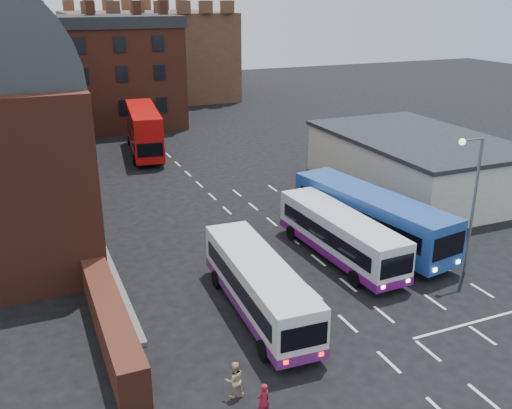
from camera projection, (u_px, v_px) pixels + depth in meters
name	position (u px, v px, depth m)	size (l,w,h in m)	color
ground	(339.00, 315.00, 26.94)	(180.00, 180.00, 0.00)	black
forecourt_wall	(111.00, 323.00, 24.61)	(1.20, 10.00, 1.80)	#602B1E
cream_building	(415.00, 162.00, 43.80)	(10.40, 16.40, 4.25)	beige
brick_terrace	(78.00, 80.00, 62.57)	(22.00, 10.00, 11.00)	brown
castle_keep	(145.00, 55.00, 84.08)	(22.00, 22.00, 12.00)	brown
bus_white_outbound	(259.00, 283.00, 26.57)	(2.84, 10.03, 2.71)	silver
bus_white_inbound	(340.00, 233.00, 32.19)	(2.88, 10.06, 2.72)	silver
bus_blue	(371.00, 214.00, 34.15)	(4.49, 11.94, 3.18)	#204699
bus_red_double	(144.00, 130.00, 53.43)	(3.90, 11.20, 4.39)	#BF0C0A
street_lamp	(471.00, 194.00, 29.42)	(1.55, 0.34, 7.60)	slate
pedestrian_red	(263.00, 401.00, 20.17)	(0.52, 0.34, 1.44)	maroon
pedestrian_beige	(234.00, 380.00, 21.24)	(0.72, 0.56, 1.48)	tan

